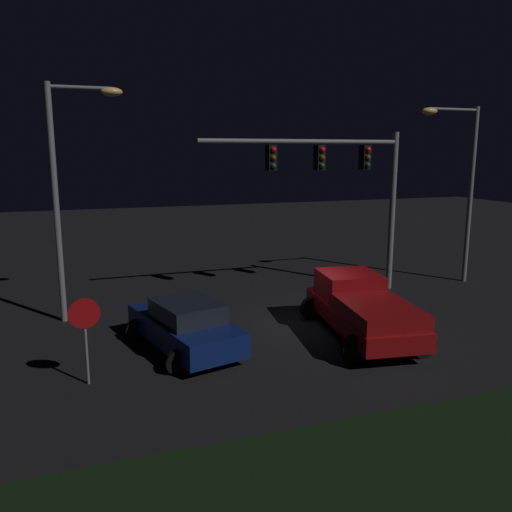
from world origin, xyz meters
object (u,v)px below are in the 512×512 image
Objects in this scene: car_sedan at (185,326)px; street_lamp_left at (69,175)px; street_lamp_right at (461,172)px; stop_sign at (85,325)px; pickup_truck at (360,304)px; traffic_signal_gantry at (341,173)px.

street_lamp_left is (-2.90, 4.02, 4.24)m from car_sedan.
street_lamp_right is (15.86, 0.05, -0.12)m from street_lamp_left.
street_lamp_right is (12.96, 4.07, 4.11)m from car_sedan.
street_lamp_right is at bearing 19.51° from stop_sign.
pickup_truck is at bearing -110.01° from car_sedan.
street_lamp_left reaches higher than street_lamp_right.
street_lamp_left is at bearing 91.32° from stop_sign.
car_sedan is 2.11× the size of stop_sign.
street_lamp_left reaches higher than traffic_signal_gantry.
traffic_signal_gantry is at bearing -74.44° from car_sedan.
car_sedan is 0.57× the size of traffic_signal_gantry.
street_lamp_left is (-8.38, 4.60, 3.98)m from pickup_truck.
car_sedan is 6.52m from street_lamp_left.
stop_sign is at bearing -88.68° from street_lamp_left.
street_lamp_left reaches higher than stop_sign.
car_sedan is 14.19m from street_lamp_right.
car_sedan is 9.26m from traffic_signal_gantry.
traffic_signal_gantry is 3.73× the size of stop_sign.
street_lamp_left is 15.86m from street_lamp_right.
car_sedan is at bearing 28.43° from stop_sign.
car_sedan is at bearing 92.16° from pickup_truck.
street_lamp_right reaches higher than car_sedan.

